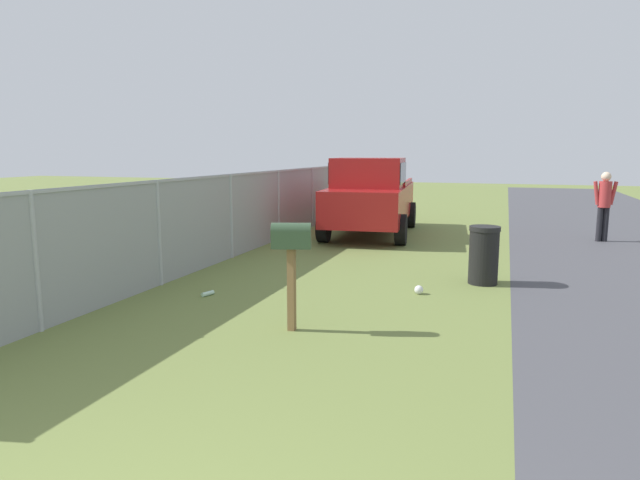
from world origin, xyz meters
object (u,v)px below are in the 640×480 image
at_px(mailbox, 291,245).
at_px(trash_bin, 484,255).
at_px(pickup_truck, 371,195).
at_px(pedestrian, 604,201).

relative_size(mailbox, trash_bin, 1.38).
xyz_separation_m(mailbox, pickup_truck, (8.24, 0.95, -0.00)).
relative_size(pickup_truck, pedestrian, 2.91).
bearing_deg(mailbox, pickup_truck, -10.31).
relative_size(mailbox, pedestrian, 0.79).
bearing_deg(pedestrian, trash_bin, -34.98).
bearing_deg(pickup_truck, trash_bin, 27.75).
distance_m(mailbox, pickup_truck, 8.30).
distance_m(mailbox, pedestrian, 10.29).
bearing_deg(pickup_truck, mailbox, 1.34).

